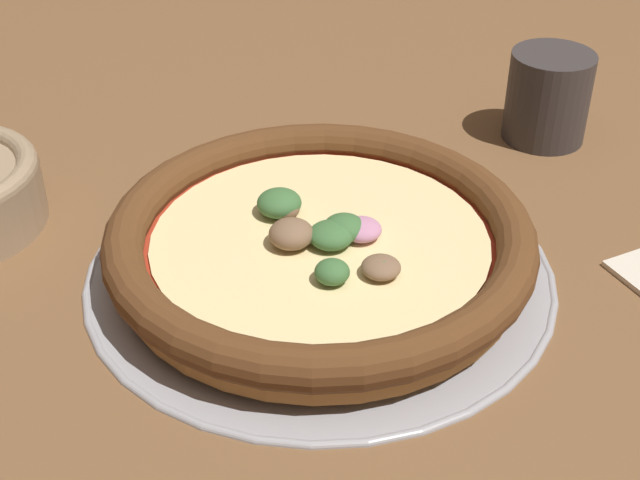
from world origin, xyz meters
The scene contains 4 objects.
ground_plane centered at (0.00, 0.00, 0.00)m, with size 3.00×3.00×0.00m, color brown.
pizza_tray centered at (0.00, 0.00, 0.00)m, with size 0.32×0.32×0.01m.
pizza centered at (0.00, 0.00, 0.03)m, with size 0.29×0.29×0.04m.
drinking_cup centered at (-0.01, 0.28, 0.04)m, with size 0.07×0.07×0.08m.
Camera 1 is at (0.36, -0.34, 0.37)m, focal length 50.00 mm.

